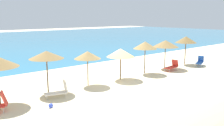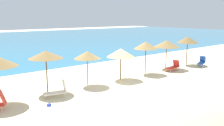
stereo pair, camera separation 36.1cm
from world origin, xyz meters
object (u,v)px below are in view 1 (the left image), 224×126
object	(u,v)px
beach_umbrella_4	(121,53)
beach_umbrella_6	(166,44)
beach_umbrella_7	(186,40)
lounge_chair_2	(59,91)
lounge_chair_3	(172,66)
beach_umbrella_2	(46,55)
beach_umbrella_5	(145,45)
lounge_chair_1	(200,62)
beach_ball	(51,106)
beach_umbrella_3	(88,55)

from	to	relation	value
beach_umbrella_4	beach_umbrella_6	distance (m)	6.15
beach_umbrella_6	beach_umbrella_7	world-z (taller)	beach_umbrella_7
lounge_chair_2	lounge_chair_3	bearing A→B (deg)	-76.73
beach_umbrella_2	beach_umbrella_7	distance (m)	15.49
beach_umbrella_5	beach_umbrella_7	size ratio (longest dim) A/B	0.96
beach_umbrella_4	lounge_chair_3	world-z (taller)	beach_umbrella_4
beach_umbrella_2	lounge_chair_1	size ratio (longest dim) A/B	1.59
beach_umbrella_5	beach_umbrella_7	xyz separation A→B (m)	(6.36, 0.03, 0.10)
beach_umbrella_7	beach_ball	xyz separation A→B (m)	(-16.60, -2.30, -2.51)
beach_umbrella_4	lounge_chair_1	world-z (taller)	beach_umbrella_4
beach_umbrella_3	lounge_chair_2	distance (m)	3.64
beach_umbrella_2	beach_umbrella_7	xyz separation A→B (m)	(15.49, -0.33, 0.06)
beach_umbrella_5	beach_umbrella_6	bearing A→B (deg)	2.54
beach_umbrella_2	beach_umbrella_7	size ratio (longest dim) A/B	0.95
beach_umbrella_6	beach_ball	world-z (taller)	beach_umbrella_6
beach_umbrella_4	beach_ball	xyz separation A→B (m)	(-7.18, -2.12, -2.05)
beach_umbrella_2	beach_umbrella_6	world-z (taller)	beach_umbrella_2
beach_umbrella_3	beach_umbrella_2	bearing A→B (deg)	175.90
beach_umbrella_6	lounge_chair_3	world-z (taller)	beach_umbrella_6
beach_umbrella_3	beach_umbrella_5	bearing A→B (deg)	-1.30
beach_umbrella_5	lounge_chair_1	size ratio (longest dim) A/B	1.61
beach_umbrella_6	beach_umbrella_3	bearing A→B (deg)	179.99
beach_umbrella_5	lounge_chair_3	bearing A→B (deg)	-16.32
beach_umbrella_6	lounge_chair_3	bearing A→B (deg)	-99.61
beach_umbrella_3	beach_umbrella_6	world-z (taller)	beach_umbrella_6
lounge_chair_1	beach_ball	size ratio (longest dim) A/B	6.65
beach_ball	beach_umbrella_3	bearing A→B (deg)	29.90
beach_umbrella_3	lounge_chair_3	size ratio (longest dim) A/B	1.46
beach_umbrella_4	beach_umbrella_2	bearing A→B (deg)	175.19
beach_umbrella_5	lounge_chair_1	world-z (taller)	beach_umbrella_5
beach_umbrella_2	beach_umbrella_4	distance (m)	6.10
beach_ball	lounge_chair_2	bearing A→B (deg)	48.07
beach_ball	beach_umbrella_7	bearing A→B (deg)	7.90
lounge_chair_2	beach_umbrella_2	bearing A→B (deg)	18.66
beach_umbrella_2	lounge_chair_1	world-z (taller)	beach_umbrella_2
beach_umbrella_4	lounge_chair_1	xyz separation A→B (m)	(10.00, -1.25, -1.76)
lounge_chair_1	beach_umbrella_6	bearing A→B (deg)	46.59
beach_umbrella_5	lounge_chair_2	xyz separation A→B (m)	(-9.00, -0.90, -2.14)
beach_umbrella_5	beach_umbrella_4	bearing A→B (deg)	-177.15
lounge_chair_1	lounge_chair_2	size ratio (longest dim) A/B	1.17
beach_umbrella_2	beach_umbrella_5	xyz separation A→B (m)	(9.13, -0.36, -0.03)
lounge_chair_1	lounge_chair_3	size ratio (longest dim) A/B	1.02
lounge_chair_1	beach_ball	distance (m)	17.20
lounge_chair_3	beach_umbrella_3	bearing A→B (deg)	76.90
beach_umbrella_6	beach_umbrella_5	bearing A→B (deg)	-177.46
lounge_chair_1	beach_umbrella_5	bearing A→B (deg)	56.85
beach_umbrella_4	lounge_chair_2	distance (m)	6.24
lounge_chair_1	lounge_chair_2	xyz separation A→B (m)	(-15.94, 0.50, -0.02)
beach_umbrella_5	lounge_chair_3	world-z (taller)	beach_umbrella_5
beach_umbrella_2	beach_umbrella_7	world-z (taller)	beach_umbrella_7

